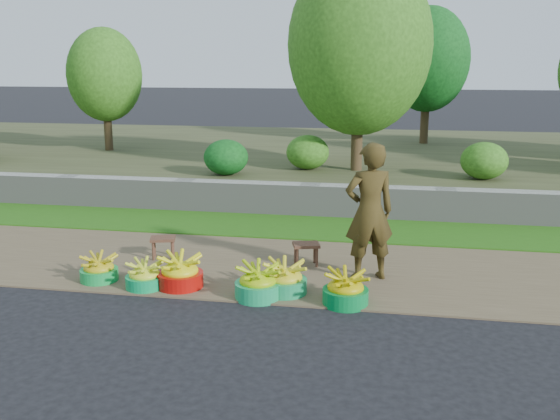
% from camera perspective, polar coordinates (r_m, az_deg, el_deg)
% --- Properties ---
extents(ground_plane, '(120.00, 120.00, 0.00)m').
position_cam_1_polar(ground_plane, '(6.81, -1.91, -8.65)').
color(ground_plane, black).
rests_on(ground_plane, ground).
extents(dirt_shoulder, '(80.00, 2.50, 0.02)m').
position_cam_1_polar(dirt_shoulder, '(7.95, 0.01, -5.28)').
color(dirt_shoulder, brown).
rests_on(dirt_shoulder, ground).
extents(grass_verge, '(80.00, 1.50, 0.04)m').
position_cam_1_polar(grass_verge, '(9.84, 2.10, -1.58)').
color(grass_verge, '#276112').
rests_on(grass_verge, ground).
extents(retaining_wall, '(80.00, 0.35, 0.55)m').
position_cam_1_polar(retaining_wall, '(10.60, 2.78, 0.90)').
color(retaining_wall, gray).
rests_on(retaining_wall, ground).
extents(earth_bank, '(80.00, 10.00, 0.50)m').
position_cam_1_polar(earth_bank, '(15.40, 5.22, 4.64)').
color(earth_bank, '#414526').
rests_on(earth_bank, ground).
extents(vegetation, '(37.77, 7.69, 4.40)m').
position_cam_1_polar(vegetation, '(14.05, 9.89, 12.96)').
color(vegetation, '#3F2F1A').
rests_on(vegetation, earth_bank).
extents(basin_a, '(0.45, 0.45, 0.33)m').
position_cam_1_polar(basin_a, '(7.74, -16.22, -5.28)').
color(basin_a, '#13993E').
rests_on(basin_a, ground).
extents(basin_b, '(0.44, 0.44, 0.33)m').
position_cam_1_polar(basin_b, '(7.37, -12.26, -5.98)').
color(basin_b, '#09974E').
rests_on(basin_b, ground).
extents(basin_c, '(0.53, 0.53, 0.40)m').
position_cam_1_polar(basin_c, '(7.31, -9.12, -5.75)').
color(basin_c, '#A40D08').
rests_on(basin_c, ground).
extents(basin_d, '(0.52, 0.52, 0.38)m').
position_cam_1_polar(basin_d, '(6.92, -2.03, -6.73)').
color(basin_d, '#179B59').
rests_on(basin_d, ground).
extents(basin_e, '(0.51, 0.51, 0.38)m').
position_cam_1_polar(basin_e, '(7.04, 0.40, -6.40)').
color(basin_e, '#199354').
rests_on(basin_e, ground).
extents(basin_f, '(0.49, 0.49, 0.37)m').
position_cam_1_polar(basin_f, '(6.78, 6.01, -7.29)').
color(basin_f, '#067933').
rests_on(basin_f, ground).
extents(stool_left, '(0.38, 0.33, 0.28)m').
position_cam_1_polar(stool_left, '(8.38, -10.66, -2.85)').
color(stool_left, '#503121').
rests_on(stool_left, dirt_shoulder).
extents(stool_right, '(0.39, 0.33, 0.29)m').
position_cam_1_polar(stool_right, '(7.95, 2.40, -3.48)').
color(stool_right, '#503121').
rests_on(stool_right, dirt_shoulder).
extents(vendor_woman, '(0.70, 0.58, 1.64)m').
position_cam_1_polar(vendor_woman, '(7.40, 8.17, -0.16)').
color(vendor_woman, black).
rests_on(vendor_woman, dirt_shoulder).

